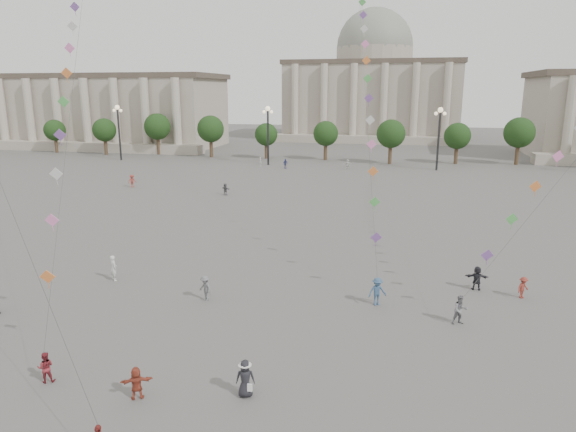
# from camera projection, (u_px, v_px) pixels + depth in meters

# --- Properties ---
(ground) EXTENTS (360.00, 360.00, 0.00)m
(ground) POSITION_uv_depth(u_px,v_px,m) (202.00, 371.00, 25.30)
(ground) COLOR #52504D
(ground) RESTS_ON ground
(hall_west) EXTENTS (84.00, 26.22, 17.20)m
(hall_west) POSITION_uv_depth(u_px,v_px,m) (60.00, 111.00, 128.12)
(hall_west) COLOR #A69C8B
(hall_west) RESTS_ON ground
(hall_central) EXTENTS (48.30, 34.30, 35.50)m
(hall_central) POSITION_uv_depth(u_px,v_px,m) (373.00, 87.00, 144.36)
(hall_central) COLOR #A69C8B
(hall_central) RESTS_ON ground
(tree_row) EXTENTS (137.12, 5.12, 8.00)m
(tree_row) POSITION_uv_depth(u_px,v_px,m) (355.00, 133.00, 97.93)
(tree_row) COLOR #3C2C1E
(tree_row) RESTS_ON ground
(lamp_post_far_west) EXTENTS (2.00, 0.90, 10.65)m
(lamp_post_far_west) POSITION_uv_depth(u_px,v_px,m) (118.00, 122.00, 99.39)
(lamp_post_far_west) COLOR #262628
(lamp_post_far_west) RESTS_ON ground
(lamp_post_mid_west) EXTENTS (2.00, 0.90, 10.65)m
(lamp_post_mid_west) POSITION_uv_depth(u_px,v_px,m) (268.00, 125.00, 93.05)
(lamp_post_mid_west) COLOR #262628
(lamp_post_mid_west) RESTS_ON ground
(lamp_post_mid_east) EXTENTS (2.00, 0.90, 10.65)m
(lamp_post_mid_east) POSITION_uv_depth(u_px,v_px,m) (439.00, 127.00, 86.72)
(lamp_post_mid_east) COLOR #262628
(lamp_post_mid_east) RESTS_ON ground
(person_crowd_0) EXTENTS (0.97, 1.00, 1.68)m
(person_crowd_0) POSITION_uv_depth(u_px,v_px,m) (285.00, 164.00, 90.19)
(person_crowd_0) COLOR #383E7F
(person_crowd_0) RESTS_ON ground
(person_crowd_2) EXTENTS (1.29, 1.33, 1.82)m
(person_crowd_2) POSITION_uv_depth(u_px,v_px,m) (132.00, 181.00, 72.72)
(person_crowd_2) COLOR maroon
(person_crowd_2) RESTS_ON ground
(person_crowd_3) EXTENTS (1.58, 0.51, 1.69)m
(person_crowd_3) POSITION_uv_depth(u_px,v_px,m) (477.00, 278.00, 35.36)
(person_crowd_3) COLOR #222228
(person_crowd_3) RESTS_ON ground
(person_crowd_4) EXTENTS (1.64, 1.13, 1.70)m
(person_crowd_4) POSITION_uv_depth(u_px,v_px,m) (348.00, 164.00, 89.57)
(person_crowd_4) COLOR white
(person_crowd_4) RESTS_ON ground
(person_crowd_6) EXTENTS (1.27, 1.10, 1.70)m
(person_crowd_6) POSITION_uv_depth(u_px,v_px,m) (205.00, 288.00, 33.57)
(person_crowd_6) COLOR slate
(person_crowd_6) RESTS_ON ground
(person_crowd_8) EXTENTS (1.07, 1.05, 1.48)m
(person_crowd_8) POSITION_uv_depth(u_px,v_px,m) (523.00, 288.00, 33.95)
(person_crowd_8) COLOR maroon
(person_crowd_8) RESTS_ON ground
(person_crowd_10) EXTENTS (0.64, 0.71, 1.62)m
(person_crowd_10) POSITION_uv_depth(u_px,v_px,m) (261.00, 162.00, 92.92)
(person_crowd_10) COLOR silver
(person_crowd_10) RESTS_ON ground
(person_crowd_12) EXTENTS (1.50, 1.05, 1.56)m
(person_crowd_12) POSITION_uv_depth(u_px,v_px,m) (225.00, 189.00, 67.44)
(person_crowd_12) COLOR #57575B
(person_crowd_12) RESTS_ON ground
(person_crowd_13) EXTENTS (0.80, 0.80, 1.88)m
(person_crowd_13) POSITION_uv_depth(u_px,v_px,m) (114.00, 268.00, 37.11)
(person_crowd_13) COLOR silver
(person_crowd_13) RESTS_ON ground
(tourist_2) EXTENTS (1.47, 1.05, 1.53)m
(tourist_2) POSITION_uv_depth(u_px,v_px,m) (136.00, 383.00, 22.86)
(tourist_2) COLOR #9F3F2B
(tourist_2) RESTS_ON ground
(kite_flyer_0) EXTENTS (0.92, 0.85, 1.52)m
(kite_flyer_0) POSITION_uv_depth(u_px,v_px,m) (46.00, 367.00, 24.16)
(kite_flyer_0) COLOR maroon
(kite_flyer_0) RESTS_ON ground
(kite_flyer_1) EXTENTS (1.38, 1.16, 1.85)m
(kite_flyer_1) POSITION_uv_depth(u_px,v_px,m) (377.00, 291.00, 32.81)
(kite_flyer_1) COLOR #335174
(kite_flyer_1) RESTS_ON ground
(kite_flyer_2) EXTENTS (1.04, 0.92, 1.77)m
(kite_flyer_2) POSITION_uv_depth(u_px,v_px,m) (460.00, 310.00, 30.16)
(kite_flyer_2) COLOR slate
(kite_flyer_2) RESTS_ON ground
(hat_person) EXTENTS (0.98, 0.76, 1.76)m
(hat_person) POSITION_uv_depth(u_px,v_px,m) (245.00, 378.00, 22.99)
(hat_person) COLOR black
(hat_person) RESTS_ON ground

